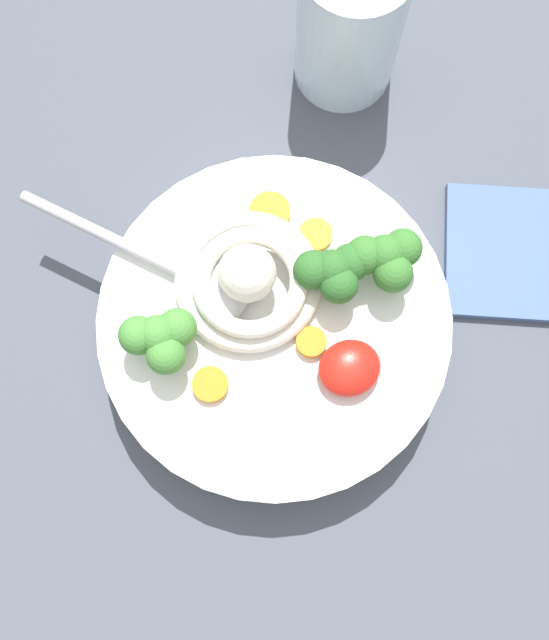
# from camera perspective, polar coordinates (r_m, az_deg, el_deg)

# --- Properties ---
(table_slab) EXTENTS (1.19, 1.19, 0.03)m
(table_slab) POSITION_cam_1_polar(r_m,az_deg,el_deg) (0.55, -0.64, -1.75)
(table_slab) COLOR #474C56
(table_slab) RESTS_ON ground
(soup_bowl) EXTENTS (0.24, 0.24, 0.05)m
(soup_bowl) POSITION_cam_1_polar(r_m,az_deg,el_deg) (0.51, 0.00, -0.60)
(soup_bowl) COLOR white
(soup_bowl) RESTS_ON table_slab
(noodle_pile) EXTENTS (0.11, 0.11, 0.04)m
(noodle_pile) POSITION_cam_1_polar(r_m,az_deg,el_deg) (0.48, -2.40, 3.05)
(noodle_pile) COLOR silver
(noodle_pile) RESTS_ON soup_bowl
(soup_spoon) EXTENTS (0.14, 0.15, 0.02)m
(soup_spoon) POSITION_cam_1_polar(r_m,az_deg,el_deg) (0.49, -5.89, 3.06)
(soup_spoon) COLOR #B7B7BC
(soup_spoon) RESTS_ON soup_bowl
(chili_sauce_dollop) EXTENTS (0.04, 0.04, 0.02)m
(chili_sauce_dollop) POSITION_cam_1_polar(r_m,az_deg,el_deg) (0.47, 5.90, -3.76)
(chili_sauce_dollop) COLOR red
(chili_sauce_dollop) RESTS_ON soup_bowl
(broccoli_floret_center) EXTENTS (0.05, 0.04, 0.04)m
(broccoli_floret_center) POSITION_cam_1_polar(r_m,az_deg,el_deg) (0.46, -8.99, -1.40)
(broccoli_floret_center) COLOR #7A9E60
(broccoli_floret_center) RESTS_ON soup_bowl
(broccoli_floret_near_spoon) EXTENTS (0.05, 0.04, 0.04)m
(broccoli_floret_near_spoon) POSITION_cam_1_polar(r_m,az_deg,el_deg) (0.47, 4.69, 3.74)
(broccoli_floret_near_spoon) COLOR #7A9E60
(broccoli_floret_near_spoon) RESTS_ON soup_bowl
(broccoli_floret_front) EXTENTS (0.05, 0.04, 0.04)m
(broccoli_floret_front) POSITION_cam_1_polar(r_m,az_deg,el_deg) (0.48, 8.75, 4.84)
(broccoli_floret_front) COLOR #7A9E60
(broccoli_floret_front) RESTS_ON soup_bowl
(carrot_slice_rear) EXTENTS (0.02, 0.02, 0.01)m
(carrot_slice_rear) POSITION_cam_1_polar(r_m,az_deg,el_deg) (0.47, -5.05, -5.05)
(carrot_slice_rear) COLOR orange
(carrot_slice_rear) RESTS_ON soup_bowl
(carrot_slice_beside_noodles) EXTENTS (0.02, 0.02, 0.00)m
(carrot_slice_beside_noodles) POSITION_cam_1_polar(r_m,az_deg,el_deg) (0.50, 3.23, 6.70)
(carrot_slice_beside_noodles) COLOR orange
(carrot_slice_beside_noodles) RESTS_ON soup_bowl
(carrot_slice_far) EXTENTS (0.02, 0.02, 0.01)m
(carrot_slice_far) POSITION_cam_1_polar(r_m,az_deg,el_deg) (0.48, 2.90, -1.74)
(carrot_slice_far) COLOR orange
(carrot_slice_far) RESTS_ON soup_bowl
(carrot_slice_beside_chili) EXTENTS (0.03, 0.03, 0.01)m
(carrot_slice_beside_chili) POSITION_cam_1_polar(r_m,az_deg,el_deg) (0.50, -0.36, 8.45)
(carrot_slice_beside_chili) COLOR orange
(carrot_slice_beside_chili) RESTS_ON soup_bowl
(drinking_glass) EXTENTS (0.08, 0.08, 0.12)m
(drinking_glass) POSITION_cam_1_polar(r_m,az_deg,el_deg) (0.57, 5.92, 22.13)
(drinking_glass) COLOR silver
(drinking_glass) RESTS_ON table_slab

